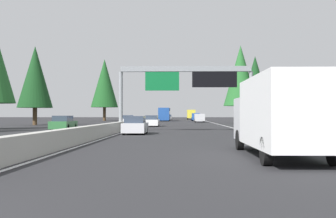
% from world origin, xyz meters
% --- Properties ---
extents(ground_plane, '(320.00, 320.00, 0.00)m').
position_xyz_m(ground_plane, '(60.00, 0.00, 0.00)').
color(ground_plane, '#262628').
extents(median_barrier, '(180.00, 0.56, 0.90)m').
position_xyz_m(median_barrier, '(80.00, 0.30, 0.45)').
color(median_barrier, '#ADAAA3').
rests_on(median_barrier, ground).
extents(shoulder_stripe_right, '(160.00, 0.16, 0.01)m').
position_xyz_m(shoulder_stripe_right, '(70.00, -11.52, 0.01)').
color(shoulder_stripe_right, silver).
rests_on(shoulder_stripe_right, ground).
extents(shoulder_stripe_median, '(160.00, 0.16, 0.01)m').
position_xyz_m(shoulder_stripe_median, '(70.00, -0.25, 0.01)').
color(shoulder_stripe_median, silver).
rests_on(shoulder_stripe_median, ground).
extents(sign_gantry_overhead, '(0.50, 12.68, 6.15)m').
position_xyz_m(sign_gantry_overhead, '(33.60, -6.04, 4.89)').
color(sign_gantry_overhead, gray).
rests_on(sign_gantry_overhead, ground).
extents(box_truck_distant_a, '(8.50, 2.40, 2.95)m').
position_xyz_m(box_truck_distant_a, '(10.07, -9.07, 1.61)').
color(box_truck_distant_a, white).
rests_on(box_truck_distant_a, ground).
extents(sedan_near_right, '(4.40, 1.80, 1.47)m').
position_xyz_m(sedan_near_right, '(28.16, -1.68, 0.68)').
color(sedan_near_right, silver).
rests_on(sedan_near_right, ground).
extents(sedan_near_center, '(4.40, 1.80, 1.47)m').
position_xyz_m(sedan_near_center, '(49.29, -1.62, 0.68)').
color(sedan_near_center, white).
rests_on(sedan_near_center, ground).
extents(minivan_mid_center, '(5.00, 1.95, 1.69)m').
position_xyz_m(minivan_mid_center, '(77.95, -9.25, 0.95)').
color(minivan_mid_center, silver).
rests_on(minivan_mid_center, ground).
extents(pickup_far_right, '(5.60, 2.00, 1.86)m').
position_xyz_m(pickup_far_right, '(94.47, -9.18, 0.91)').
color(pickup_far_right, '#1E4793').
rests_on(pickup_far_right, ground).
extents(sedan_far_center, '(4.40, 1.80, 1.47)m').
position_xyz_m(sedan_far_center, '(125.40, -1.93, 0.68)').
color(sedan_far_center, slate).
rests_on(sedan_far_center, ground).
extents(bus_mid_right, '(11.50, 2.55, 3.10)m').
position_xyz_m(bus_mid_right, '(94.45, -1.65, 1.72)').
color(bus_mid_right, '#1E4793').
rests_on(bus_mid_right, ground).
extents(box_truck_mid_left, '(8.50, 2.40, 2.95)m').
position_xyz_m(box_truck_mid_left, '(121.39, -8.76, 1.61)').
color(box_truck_mid_left, gold).
rests_on(box_truck_mid_left, ground).
extents(oncoming_near, '(4.40, 1.80, 1.47)m').
position_xyz_m(oncoming_near, '(59.17, 2.87, 0.68)').
color(oncoming_near, silver).
rests_on(oncoming_near, ground).
extents(oncoming_far, '(4.40, 1.80, 1.47)m').
position_xyz_m(oncoming_far, '(36.27, 6.53, 0.68)').
color(oncoming_far, '#2D6B38').
rests_on(oncoming_far, ground).
extents(conifer_right_mid, '(5.36, 5.36, 12.17)m').
position_xyz_m(conifer_right_mid, '(69.98, -18.96, 7.40)').
color(conifer_right_mid, '#4C3823').
rests_on(conifer_right_mid, ground).
extents(conifer_right_far, '(6.32, 6.32, 14.37)m').
position_xyz_m(conifer_right_far, '(71.44, -16.55, 8.74)').
color(conifer_right_far, '#4C3823').
rests_on(conifer_right_far, ground).
extents(conifer_left_mid, '(5.15, 5.15, 11.71)m').
position_xyz_m(conifer_left_mid, '(55.14, 16.08, 7.12)').
color(conifer_left_mid, '#4C3823').
rests_on(conifer_left_mid, ground).
extents(conifer_left_far, '(6.62, 6.62, 15.04)m').
position_xyz_m(conifer_left_far, '(95.10, 13.02, 9.15)').
color(conifer_left_far, '#4C3823').
rests_on(conifer_left_far, ground).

